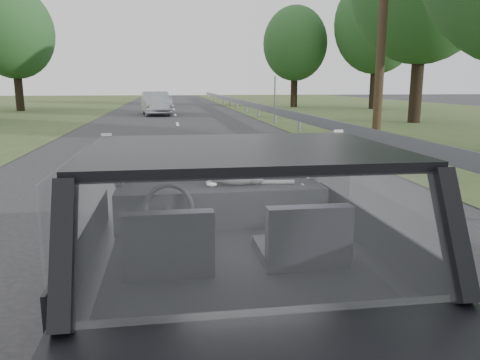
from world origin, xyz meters
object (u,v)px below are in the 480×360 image
object	(u,v)px
subject_car	(231,247)
cat	(238,175)
utility_pole	(384,0)
other_car	(156,103)
highway_sign	(275,93)

from	to	relation	value
subject_car	cat	bearing A→B (deg)	77.78
utility_pole	cat	bearing A→B (deg)	-119.46
other_car	utility_pole	bearing A→B (deg)	-66.88
subject_car	cat	distance (m)	0.74
other_car	cat	bearing A→B (deg)	-94.28
subject_car	other_car	bearing A→B (deg)	92.50
cat	other_car	distance (m)	23.96
cat	other_car	xyz separation A→B (m)	(-1.21, 23.92, -0.42)
other_car	highway_sign	size ratio (longest dim) A/B	1.79
other_car	subject_car	bearing A→B (deg)	-94.68
subject_car	other_car	distance (m)	24.58
subject_car	utility_pole	xyz separation A→B (m)	(6.41, 11.75, 3.62)
subject_car	utility_pole	distance (m)	13.87
utility_pole	other_car	bearing A→B (deg)	120.30
subject_car	utility_pole	size ratio (longest dim) A/B	0.46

